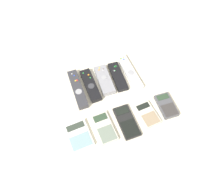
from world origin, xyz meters
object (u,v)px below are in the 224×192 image
Objects in this scene: remote_2 at (104,80)px; calculator_2 at (127,122)px; remote_1 at (90,85)px; calculator_1 at (104,128)px; remote_4 at (130,72)px; remote_0 at (78,89)px; calculator_0 at (79,136)px; remote_3 at (118,76)px; calculator_4 at (166,106)px; calculator_3 at (147,114)px.

calculator_2 is at bearing -83.78° from remote_2.
remote_1 reaches higher than calculator_1.
calculator_2 is at bearing -116.98° from remote_4.
remote_0 is at bearing 100.60° from calculator_1.
calculator_2 is (0.14, -0.22, -0.01)m from remote_0.
calculator_0 is 0.81× the size of calculator_2.
calculator_2 is at bearing -99.66° from remote_3.
calculator_0 is (-0.12, -0.21, -0.00)m from remote_1.
remote_3 is 1.40× the size of calculator_4.
remote_2 reaches higher than calculator_1.
calculator_4 is at bearing -32.61° from remote_0.
calculator_0 is at bearing 177.60° from calculator_2.
remote_2 is 0.77× the size of remote_4.
calculator_3 is (0.09, -0.00, 0.00)m from calculator_2.
calculator_4 is at bearing -3.24° from calculator_0.
remote_0 is 1.53× the size of calculator_1.
calculator_4 reaches higher than calculator_0.
remote_1 reaches higher than calculator_3.
calculator_4 is (0.38, -0.00, 0.00)m from calculator_0.
remote_0 is at bearing 179.56° from remote_1.
remote_1 is at bearing 58.45° from calculator_0.
calculator_1 is at bearing 173.91° from calculator_3.
remote_2 is at bearing 2.71° from remote_1.
remote_0 reaches higher than calculator_1.
remote_0 is 0.19m from remote_3.
calculator_4 is at bearing -55.44° from remote_3.
calculator_0 is 1.04× the size of calculator_3.
remote_1 is 1.50× the size of calculator_4.
calculator_3 is at bearing -42.83° from remote_0.
calculator_3 is (0.29, -0.01, -0.00)m from calculator_0.
calculator_0 is at bearing 176.42° from calculator_1.
calculator_1 reaches higher than calculator_2.
calculator_3 is at bearing -3.78° from calculator_1.
remote_1 is 1.19× the size of calculator_2.
calculator_1 is (-0.21, -0.22, -0.00)m from remote_4.
calculator_3 is 0.09m from calculator_4.
remote_1 is at bearing 123.90° from calculator_3.
calculator_3 is at bearing -4.92° from calculator_0.
remote_1 is 1.10× the size of remote_2.
calculator_4 reaches higher than calculator_1.
remote_4 is at bearing 32.61° from calculator_0.
remote_3 is (0.13, 0.00, -0.00)m from remote_1.
calculator_1 is (0.05, -0.22, -0.00)m from remote_0.
remote_0 reaches higher than remote_3.
calculator_3 is (0.17, -0.22, -0.00)m from remote_1.
remote_2 is 0.07m from remote_3.
calculator_3 is (0.23, -0.22, -0.00)m from remote_0.
remote_3 is 0.23m from calculator_2.
remote_1 is at bearing -175.10° from remote_3.
remote_3 reaches higher than calculator_3.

